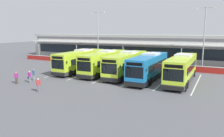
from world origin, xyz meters
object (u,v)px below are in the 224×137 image
coach_bus_leftmost (81,61)px  pedestrian_near_bin (16,77)px  coach_bus_right_centre (149,67)px  pedestrian_with_handbag (29,76)px  pedestrian_child (34,74)px  coach_bus_left_centre (104,63)px  pedestrian_in_dark_coat (38,85)px  coach_bus_centre (127,65)px  lamp_post_west (98,34)px  lamp_post_centre (204,35)px  coach_bus_rightmost (182,69)px

coach_bus_leftmost → pedestrian_near_bin: coach_bus_leftmost is taller
coach_bus_right_centre → pedestrian_near_bin: (-14.92, -10.41, -0.91)m
pedestrian_with_handbag → pedestrian_near_bin: (-1.05, -1.24, 0.02)m
coach_bus_leftmost → pedestrian_child: 9.03m
coach_bus_left_centre → pedestrian_in_dark_coat: (-1.45, -13.20, -0.91)m
coach_bus_leftmost → coach_bus_centre: bearing=-0.2°
coach_bus_left_centre → lamp_post_west: (-7.01, 10.11, 4.50)m
coach_bus_right_centre → pedestrian_with_handbag: 16.65m
coach_bus_right_centre → pedestrian_with_handbag: (-13.87, -9.17, -0.93)m
coach_bus_right_centre → pedestrian_in_dark_coat: 15.31m
lamp_post_centre → lamp_post_west: bearing=-180.0°
coach_bus_right_centre → coach_bus_rightmost: same height
pedestrian_in_dark_coat → coach_bus_rightmost: bearing=42.1°
coach_bus_leftmost → coach_bus_left_centre: size_ratio=1.00×
coach_bus_leftmost → coach_bus_left_centre: 4.53m
coach_bus_left_centre → lamp_post_west: lamp_post_west is taller
pedestrian_near_bin → lamp_post_centre: bearing=45.5°
pedestrian_with_handbag → pedestrian_in_dark_coat: same height
pedestrian_in_dark_coat → pedestrian_near_bin: size_ratio=1.00×
coach_bus_centre → pedestrian_in_dark_coat: 14.15m
lamp_post_centre → coach_bus_rightmost: bearing=-99.7°
pedestrian_child → lamp_post_centre: lamp_post_centre is taller
pedestrian_child → lamp_post_centre: (20.82, 19.05, 5.42)m
pedestrian_in_dark_coat → pedestrian_near_bin: same height
coach_bus_left_centre → lamp_post_centre: (14.25, 10.13, 4.50)m
coach_bus_leftmost → coach_bus_rightmost: same height
pedestrian_in_dark_coat → lamp_post_west: 24.57m
pedestrian_in_dark_coat → lamp_post_centre: lamp_post_centre is taller
pedestrian_with_handbag → pedestrian_near_bin: same height
coach_bus_centre → pedestrian_in_dark_coat: bearing=-113.0°
pedestrian_with_handbag → coach_bus_rightmost: bearing=27.6°
coach_bus_left_centre → pedestrian_child: size_ratio=7.50×
pedestrian_in_dark_coat → pedestrian_child: same height
lamp_post_centre → pedestrian_near_bin: bearing=-134.5°
pedestrian_with_handbag → lamp_post_west: bearing=92.9°
pedestrian_with_handbag → pedestrian_child: same height
coach_bus_left_centre → lamp_post_west: size_ratio=1.10×
coach_bus_left_centre → pedestrian_near_bin: bearing=-121.3°
coach_bus_rightmost → lamp_post_west: size_ratio=1.10×
coach_bus_centre → pedestrian_with_handbag: bearing=-134.9°
pedestrian_child → coach_bus_centre: bearing=39.4°
coach_bus_left_centre → lamp_post_centre: size_ratio=1.10×
pedestrian_with_handbag → pedestrian_near_bin: size_ratio=1.00×
coach_bus_rightmost → pedestrian_near_bin: coach_bus_rightmost is taller
coach_bus_left_centre → pedestrian_with_handbag: (-5.97, -10.28, -0.93)m
coach_bus_right_centre → pedestrian_child: coach_bus_right_centre is taller
lamp_post_west → coach_bus_left_centre: bearing=-55.3°
coach_bus_rightmost → pedestrian_in_dark_coat: 18.69m
coach_bus_leftmost → pedestrian_child: bearing=-103.1°
coach_bus_centre → coach_bus_rightmost: 8.35m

